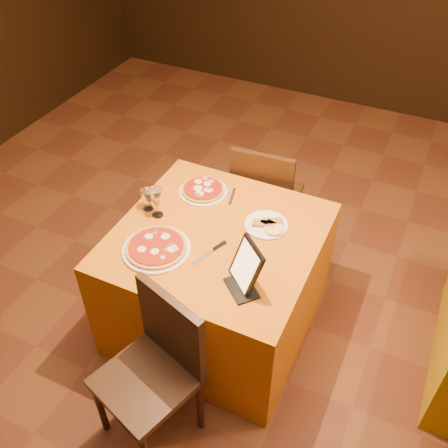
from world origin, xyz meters
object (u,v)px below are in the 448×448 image
at_px(chair_main_far, 268,195).
at_px(wine_glass, 157,202).
at_px(main_table, 218,280).
at_px(pizza_far, 203,190).
at_px(pizza_near, 156,248).
at_px(tablet, 246,265).
at_px(chair_main_near, 146,381).
at_px(water_glass, 147,200).

relative_size(chair_main_far, wine_glass, 4.79).
bearing_deg(main_table, pizza_far, 128.72).
height_order(pizza_near, tablet, tablet).
xyz_separation_m(pizza_near, pizza_far, (-0.00, 0.55, -0.00)).
distance_m(chair_main_near, pizza_far, 1.17).
height_order(main_table, wine_glass, wine_glass).
height_order(main_table, pizza_near, pizza_near).
distance_m(chair_main_far, pizza_far, 0.64).
xyz_separation_m(chair_main_far, water_glass, (-0.46, -0.77, 0.36)).
bearing_deg(main_table, chair_main_far, 90.00).
bearing_deg(pizza_near, chair_main_far, 77.32).
relative_size(chair_main_far, water_glass, 7.00).
relative_size(main_table, tablet, 4.51).
relative_size(main_table, pizza_far, 3.78).
height_order(pizza_near, pizza_far, same).
bearing_deg(main_table, water_glass, 176.49).
bearing_deg(chair_main_far, pizza_near, 73.07).
relative_size(pizza_near, tablet, 1.49).
bearing_deg(pizza_far, chair_main_near, -77.64).
bearing_deg(pizza_far, chair_main_far, 64.29).
bearing_deg(pizza_far, main_table, -51.28).
xyz_separation_m(chair_main_near, pizza_far, (-0.24, 1.10, 0.31)).
bearing_deg(water_glass, main_table, -3.51).
xyz_separation_m(pizza_near, wine_glass, (-0.14, 0.25, 0.08)).
bearing_deg(wine_glass, tablet, -21.25).
height_order(main_table, chair_main_far, chair_main_far).
distance_m(pizza_far, wine_glass, 0.34).
distance_m(main_table, wine_glass, 0.60).
height_order(chair_main_near, pizza_near, chair_main_near).
xyz_separation_m(wine_glass, water_glass, (-0.08, 0.03, -0.03)).
bearing_deg(main_table, chair_main_near, -90.00).
bearing_deg(tablet, main_table, 179.14).
xyz_separation_m(pizza_near, tablet, (0.52, -0.01, 0.10)).
relative_size(chair_main_near, water_glass, 7.00).
distance_m(chair_main_near, pizza_near, 0.67).
xyz_separation_m(chair_main_far, pizza_far, (-0.24, -0.50, 0.31)).
bearing_deg(pizza_near, main_table, 46.71).
bearing_deg(water_glass, pizza_far, 51.16).
relative_size(chair_main_near, wine_glass, 4.79).
distance_m(water_glass, tablet, 0.80).
xyz_separation_m(main_table, chair_main_near, (0.00, -0.80, 0.08)).
height_order(pizza_near, wine_glass, wine_glass).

